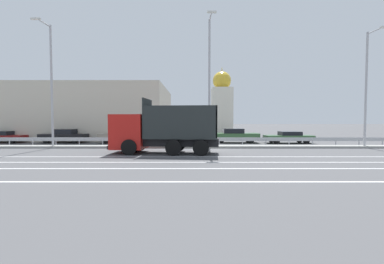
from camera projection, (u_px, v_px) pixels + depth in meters
ground_plane at (209, 150)px, 19.85m from camera, size 320.00×320.00×0.00m
lane_strip_0 at (162, 157)px, 16.09m from camera, size 64.97×0.16×0.01m
lane_strip_1 at (158, 162)px, 13.95m from camera, size 64.97×0.16×0.01m
lane_strip_2 at (153, 169)px, 12.10m from camera, size 64.97×0.16×0.01m
lane_strip_3 at (142, 182)px, 9.48m from camera, size 64.97×0.16×0.01m
median_island at (208, 147)px, 21.47m from camera, size 35.73×1.10×0.18m
median_guardrail at (207, 140)px, 22.80m from camera, size 64.97×0.09×0.78m
dump_truck at (151, 133)px, 17.91m from camera, size 7.53×3.15×3.78m
median_road_sign at (126, 134)px, 21.41m from camera, size 0.76×0.16×2.18m
street_lamp_1 at (50, 81)px, 20.88m from camera, size 0.71×2.06×10.06m
street_lamp_2 at (209, 78)px, 21.25m from camera, size 0.70×2.21×10.64m
street_lamp_3 at (366, 85)px, 21.14m from camera, size 0.71×1.95×9.55m
parked_car_1 at (3, 137)px, 26.31m from camera, size 4.57×2.08×1.21m
parked_car_2 at (64, 136)px, 26.22m from camera, size 4.73×2.06×1.41m
parked_car_3 at (123, 136)px, 26.02m from camera, size 4.78×1.95×1.36m
parked_car_4 at (175, 136)px, 25.77m from camera, size 4.33×2.05×1.35m
parked_car_5 at (234, 136)px, 26.36m from camera, size 4.88×2.06×1.46m
parked_car_6 at (288, 137)px, 25.86m from camera, size 4.74×1.87×1.18m
background_building_0 at (97, 113)px, 33.67m from camera, size 17.99×14.22×6.46m
church_tower at (221, 103)px, 45.61m from camera, size 3.60×3.60×11.87m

